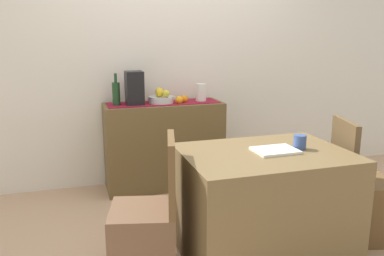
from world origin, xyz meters
name	(u,v)px	position (x,y,z in m)	size (l,w,h in m)	color
ground_plane	(205,226)	(0.00, 0.00, -0.01)	(6.40, 6.40, 0.02)	tan
room_wall_rear	(167,49)	(0.00, 1.18, 1.35)	(6.40, 0.06, 2.70)	silver
sideboard_console	(164,145)	(-0.11, 0.92, 0.42)	(1.14, 0.42, 0.85)	brown
table_runner	(163,103)	(-0.11, 0.92, 0.85)	(1.07, 0.32, 0.01)	maroon
fruit_bowl	(161,100)	(-0.13, 0.92, 0.88)	(0.24, 0.24, 0.06)	silver
apple_front	(159,93)	(-0.15, 0.89, 0.95)	(0.07, 0.07, 0.07)	gold
apple_right	(159,92)	(-0.14, 0.97, 0.95)	(0.08, 0.08, 0.08)	gold
apple_center	(166,93)	(-0.10, 0.85, 0.95)	(0.07, 0.07, 0.07)	gold
wine_bottle	(116,93)	(-0.56, 0.92, 0.96)	(0.07, 0.07, 0.30)	#1D4020
coffee_maker	(134,88)	(-0.39, 0.92, 1.00)	(0.16, 0.18, 0.31)	black
ceramic_vase	(201,92)	(0.27, 0.92, 0.93)	(0.10, 0.10, 0.18)	silver
orange_loose_mid	(184,99)	(0.09, 0.89, 0.88)	(0.07, 0.07, 0.07)	orange
orange_loose_end	(179,100)	(0.03, 0.84, 0.88)	(0.08, 0.08, 0.08)	orange
dining_table	(263,204)	(0.24, -0.53, 0.37)	(1.09, 0.79, 0.74)	brown
open_book	(275,150)	(0.30, -0.54, 0.75)	(0.28, 0.21, 0.02)	white
coffee_cup	(300,142)	(0.49, -0.53, 0.79)	(0.08, 0.08, 0.10)	#344B86
chair_near_window	(146,236)	(-0.57, -0.53, 0.27)	(0.48, 0.48, 0.90)	brown
chair_by_corner	(361,204)	(1.05, -0.52, 0.27)	(0.49, 0.49, 0.90)	brown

